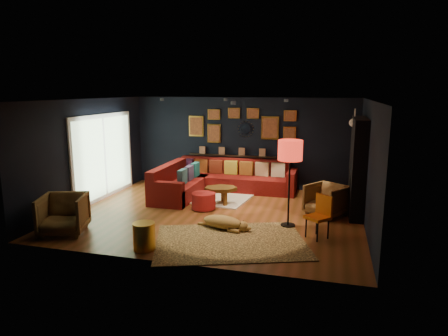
% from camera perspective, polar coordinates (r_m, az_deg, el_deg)
% --- Properties ---
extents(floor, '(6.50, 6.50, 0.00)m').
position_cam_1_polar(floor, '(9.28, -1.16, -6.53)').
color(floor, brown).
rests_on(floor, ground).
extents(room_walls, '(6.50, 6.50, 6.50)m').
position_cam_1_polar(room_walls, '(8.92, -1.20, 3.26)').
color(room_walls, black).
rests_on(room_walls, ground).
extents(sectional, '(3.41, 2.69, 0.86)m').
position_cam_1_polar(sectional, '(11.03, -1.58, -1.92)').
color(sectional, maroon).
rests_on(sectional, ground).
extents(ledge, '(3.20, 0.12, 0.04)m').
position_cam_1_polar(ledge, '(11.59, 2.56, 1.72)').
color(ledge, black).
rests_on(ledge, room_walls).
extents(gallery_wall, '(3.15, 0.04, 1.02)m').
position_cam_1_polar(gallery_wall, '(11.52, 2.58, 6.12)').
color(gallery_wall, gold).
rests_on(gallery_wall, room_walls).
extents(sunburst_mirror, '(0.47, 0.16, 0.47)m').
position_cam_1_polar(sunburst_mirror, '(11.51, 3.13, 5.57)').
color(sunburst_mirror, silver).
rests_on(sunburst_mirror, room_walls).
extents(fireplace, '(0.31, 1.60, 2.20)m').
position_cam_1_polar(fireplace, '(9.56, 18.49, -0.25)').
color(fireplace, black).
rests_on(fireplace, ground).
extents(deer_head, '(0.50, 0.28, 0.45)m').
position_cam_1_polar(deer_head, '(9.93, 18.98, 6.13)').
color(deer_head, white).
rests_on(deer_head, fireplace).
extents(sliding_door, '(0.06, 2.80, 2.20)m').
position_cam_1_polar(sliding_door, '(10.86, -16.76, 1.58)').
color(sliding_door, white).
rests_on(sliding_door, ground).
extents(ceiling_spots, '(3.30, 2.50, 0.06)m').
position_cam_1_polar(ceiling_spots, '(9.61, 0.14, 9.62)').
color(ceiling_spots, black).
rests_on(ceiling_spots, room_walls).
extents(shag_rug, '(2.31, 1.81, 0.03)m').
position_cam_1_polar(shag_rug, '(10.63, -2.25, -4.14)').
color(shag_rug, white).
rests_on(shag_rug, ground).
extents(leopard_rug, '(3.29, 2.82, 0.02)m').
position_cam_1_polar(leopard_rug, '(7.64, 0.94, -10.44)').
color(leopard_rug, tan).
rests_on(leopard_rug, ground).
extents(coffee_table, '(0.98, 0.84, 0.41)m').
position_cam_1_polar(coffee_table, '(9.90, -0.47, -3.22)').
color(coffee_table, brown).
rests_on(coffee_table, shag_rug).
extents(pouf, '(0.57, 0.57, 0.37)m').
position_cam_1_polar(pouf, '(9.55, -2.92, -4.68)').
color(pouf, maroon).
rests_on(pouf, shag_rug).
extents(armchair_left, '(1.05, 1.02, 0.87)m').
position_cam_1_polar(armchair_left, '(8.54, -21.98, -5.91)').
color(armchair_left, '#C08944').
rests_on(armchair_left, ground).
extents(armchair_right, '(1.04, 1.03, 0.79)m').
position_cam_1_polar(armchair_right, '(9.33, 14.42, -4.26)').
color(armchair_right, '#C08944').
rests_on(armchair_right, ground).
extents(gold_stool, '(0.40, 0.40, 0.50)m').
position_cam_1_polar(gold_stool, '(7.35, -11.34, -9.54)').
color(gold_stool, gold).
rests_on(gold_stool, ground).
extents(orange_chair, '(0.55, 0.55, 0.84)m').
position_cam_1_polar(orange_chair, '(7.92, 13.59, -6.26)').
color(orange_chair, black).
rests_on(orange_chair, ground).
extents(floor_lamp, '(0.50, 0.50, 1.82)m').
position_cam_1_polar(floor_lamp, '(8.19, 9.43, 2.02)').
color(floor_lamp, black).
rests_on(floor_lamp, ground).
extents(dog, '(1.27, 0.81, 0.37)m').
position_cam_1_polar(dog, '(8.24, -0.21, -7.37)').
color(dog, tan).
rests_on(dog, leopard_rug).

